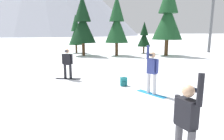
% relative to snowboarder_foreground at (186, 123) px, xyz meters
% --- Properties ---
extents(ground_plane, '(800.00, 800.00, 0.00)m').
position_rel_snowboarder_foreground_xyz_m(ground_plane, '(-0.83, 1.24, -0.92)').
color(ground_plane, white).
extents(snowboarder_foreground, '(0.63, 1.48, 1.95)m').
position_rel_snowboarder_foreground_xyz_m(snowboarder_foreground, '(0.00, 0.00, 0.00)').
color(snowboarder_foreground, pink).
rests_on(snowboarder_foreground, ground_plane).
extents(snowboarder_midground, '(0.94, 1.42, 2.11)m').
position_rel_snowboarder_foreground_xyz_m(snowboarder_midground, '(1.20, 4.50, 0.09)').
color(snowboarder_midground, '#1E8CD8').
rests_on(snowboarder_midground, ground_plane).
extents(snowboarder_background, '(1.47, 0.70, 1.74)m').
position_rel_snowboarder_foreground_xyz_m(snowboarder_background, '(-2.40, 8.14, 0.00)').
color(snowboarder_background, black).
rests_on(snowboarder_background, ground_plane).
extents(backpack_teal, '(0.32, 0.26, 0.47)m').
position_rel_snowboarder_foreground_xyz_m(backpack_teal, '(0.37, 6.03, -0.71)').
color(backpack_teal, '#1E7A7F').
rests_on(backpack_teal, ground_plane).
extents(pine_tree_leaning, '(3.35, 3.35, 8.43)m').
position_rel_snowboarder_foreground_xyz_m(pine_tree_leaning, '(8.60, 17.76, 3.67)').
color(pine_tree_leaning, '#472D19').
rests_on(pine_tree_leaning, ground_plane).
extents(pine_tree_slender, '(1.67, 1.67, 4.01)m').
position_rel_snowboarder_foreground_xyz_m(pine_tree_slender, '(7.00, 20.79, 1.27)').
color(pine_tree_slender, '#472D19').
rests_on(pine_tree_slender, ground_plane).
extents(pine_tree_young, '(1.87, 1.87, 4.93)m').
position_rel_snowboarder_foreground_xyz_m(pine_tree_young, '(-1.53, 22.91, 1.77)').
color(pine_tree_young, '#472D19').
rests_on(pine_tree_young, ground_plane).
extents(pine_tree_broad, '(2.90, 2.90, 6.78)m').
position_rel_snowboarder_foreground_xyz_m(pine_tree_broad, '(-0.80, 19.62, 2.78)').
color(pine_tree_broad, '#472D19').
rests_on(pine_tree_broad, ground_plane).
extents(pine_tree_short, '(2.62, 2.62, 6.82)m').
position_rel_snowboarder_foreground_xyz_m(pine_tree_short, '(2.96, 18.89, 2.80)').
color(pine_tree_short, '#472D19').
rests_on(pine_tree_short, ground_plane).
extents(ski_lift_tower, '(3.13, 0.36, 9.04)m').
position_rel_snowboarder_foreground_xyz_m(ski_lift_tower, '(16.05, 20.11, 4.27)').
color(ski_lift_tower, '#595B60').
rests_on(ski_lift_tower, ground_plane).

